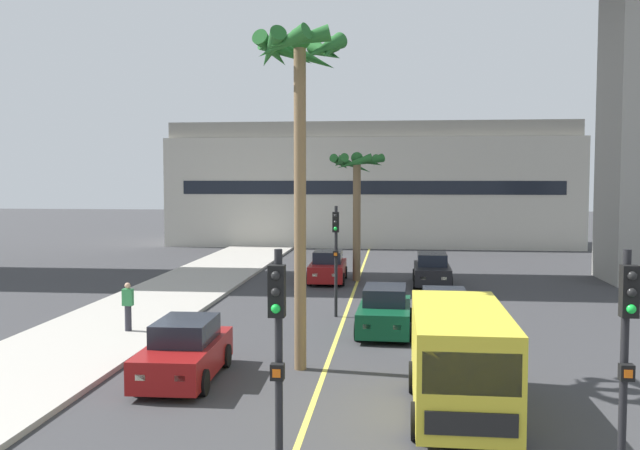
{
  "coord_description": "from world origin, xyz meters",
  "views": [
    {
      "loc": [
        1.87,
        -3.34,
        5.24
      ],
      "look_at": [
        0.0,
        14.0,
        4.07
      ],
      "focal_mm": 39.2,
      "sensor_mm": 36.0,
      "label": 1
    }
  ],
  "objects_px": {
    "car_queue_fourth": "(385,312)",
    "car_queue_third": "(432,271)",
    "traffic_light_median_near": "(278,350)",
    "palm_tree_mid_median": "(300,88)",
    "traffic_light_median_far": "(336,246)",
    "pedestrian_near_crosswalk": "(128,306)",
    "car_queue_front": "(185,352)",
    "car_queue_second": "(328,268)",
    "delivery_van": "(460,358)",
    "traffic_light_right_far_corner": "(626,350)",
    "car_queue_fifth": "(445,316)",
    "palm_tree_near_median": "(357,178)"
  },
  "relations": [
    {
      "from": "car_queue_fourth",
      "to": "car_queue_third",
      "type": "bearing_deg",
      "value": 78.8
    },
    {
      "from": "traffic_light_median_near",
      "to": "palm_tree_mid_median",
      "type": "height_order",
      "value": "palm_tree_mid_median"
    },
    {
      "from": "traffic_light_median_far",
      "to": "pedestrian_near_crosswalk",
      "type": "distance_m",
      "value": 7.82
    },
    {
      "from": "car_queue_fourth",
      "to": "palm_tree_mid_median",
      "type": "distance_m",
      "value": 8.74
    },
    {
      "from": "pedestrian_near_crosswalk",
      "to": "palm_tree_mid_median",
      "type": "bearing_deg",
      "value": -29.26
    },
    {
      "from": "car_queue_front",
      "to": "car_queue_second",
      "type": "height_order",
      "value": "same"
    },
    {
      "from": "car_queue_front",
      "to": "traffic_light_median_far",
      "type": "height_order",
      "value": "traffic_light_median_far"
    },
    {
      "from": "delivery_van",
      "to": "car_queue_fourth",
      "type": "bearing_deg",
      "value": 102.12
    },
    {
      "from": "traffic_light_right_far_corner",
      "to": "car_queue_second",
      "type": "bearing_deg",
      "value": 105.48
    },
    {
      "from": "car_queue_fifth",
      "to": "pedestrian_near_crosswalk",
      "type": "relative_size",
      "value": 2.54
    },
    {
      "from": "delivery_van",
      "to": "traffic_light_median_far",
      "type": "relative_size",
      "value": 1.25
    },
    {
      "from": "car_queue_fourth",
      "to": "traffic_light_median_far",
      "type": "xyz_separation_m",
      "value": [
        -1.88,
        2.45,
        1.99
      ]
    },
    {
      "from": "delivery_van",
      "to": "traffic_light_median_far",
      "type": "xyz_separation_m",
      "value": [
        -3.63,
        10.61,
        1.43
      ]
    },
    {
      "from": "palm_tree_near_median",
      "to": "delivery_van",
      "type": "bearing_deg",
      "value": -80.51
    },
    {
      "from": "car_queue_third",
      "to": "traffic_light_median_near",
      "type": "height_order",
      "value": "traffic_light_median_near"
    },
    {
      "from": "traffic_light_median_far",
      "to": "palm_tree_mid_median",
      "type": "bearing_deg",
      "value": -92.77
    },
    {
      "from": "car_queue_second",
      "to": "car_queue_front",
      "type": "bearing_deg",
      "value": -96.75
    },
    {
      "from": "palm_tree_near_median",
      "to": "palm_tree_mid_median",
      "type": "bearing_deg",
      "value": -92.16
    },
    {
      "from": "car_queue_front",
      "to": "traffic_light_median_far",
      "type": "distance_m",
      "value": 9.35
    },
    {
      "from": "car_queue_fourth",
      "to": "delivery_van",
      "type": "height_order",
      "value": "delivery_van"
    },
    {
      "from": "car_queue_second",
      "to": "delivery_van",
      "type": "distance_m",
      "value": 20.12
    },
    {
      "from": "car_queue_second",
      "to": "traffic_light_median_far",
      "type": "distance_m",
      "value": 9.21
    },
    {
      "from": "car_queue_fifth",
      "to": "traffic_light_median_near",
      "type": "relative_size",
      "value": 0.98
    },
    {
      "from": "car_queue_front",
      "to": "traffic_light_right_far_corner",
      "type": "height_order",
      "value": "traffic_light_right_far_corner"
    },
    {
      "from": "car_queue_third",
      "to": "palm_tree_mid_median",
      "type": "relative_size",
      "value": 0.45
    },
    {
      "from": "palm_tree_near_median",
      "to": "car_queue_fifth",
      "type": "bearing_deg",
      "value": -74.09
    },
    {
      "from": "car_queue_third",
      "to": "palm_tree_near_median",
      "type": "bearing_deg",
      "value": 164.0
    },
    {
      "from": "car_queue_fifth",
      "to": "car_queue_fourth",
      "type": "bearing_deg",
      "value": 162.52
    },
    {
      "from": "car_queue_front",
      "to": "palm_tree_near_median",
      "type": "relative_size",
      "value": 0.63
    },
    {
      "from": "car_queue_front",
      "to": "delivery_van",
      "type": "height_order",
      "value": "delivery_van"
    },
    {
      "from": "traffic_light_median_near",
      "to": "pedestrian_near_crosswalk",
      "type": "height_order",
      "value": "traffic_light_median_near"
    },
    {
      "from": "palm_tree_near_median",
      "to": "traffic_light_right_far_corner",
      "type": "bearing_deg",
      "value": -77.96
    },
    {
      "from": "traffic_light_right_far_corner",
      "to": "palm_tree_mid_median",
      "type": "height_order",
      "value": "palm_tree_mid_median"
    },
    {
      "from": "car_queue_second",
      "to": "palm_tree_near_median",
      "type": "distance_m",
      "value": 4.79
    },
    {
      "from": "delivery_van",
      "to": "traffic_light_median_far",
      "type": "distance_m",
      "value": 11.31
    },
    {
      "from": "car_queue_front",
      "to": "palm_tree_mid_median",
      "type": "relative_size",
      "value": 0.45
    },
    {
      "from": "car_queue_front",
      "to": "traffic_light_median_near",
      "type": "relative_size",
      "value": 0.99
    },
    {
      "from": "car_queue_second",
      "to": "car_queue_fourth",
      "type": "relative_size",
      "value": 1.0
    },
    {
      "from": "pedestrian_near_crosswalk",
      "to": "traffic_light_right_far_corner",
      "type": "bearing_deg",
      "value": -43.69
    },
    {
      "from": "car_queue_front",
      "to": "car_queue_third",
      "type": "relative_size",
      "value": 1.0
    },
    {
      "from": "delivery_van",
      "to": "traffic_light_median_near",
      "type": "relative_size",
      "value": 1.25
    },
    {
      "from": "traffic_light_right_far_corner",
      "to": "pedestrian_near_crosswalk",
      "type": "xyz_separation_m",
      "value": [
        -12.22,
        11.68,
        -1.72
      ]
    },
    {
      "from": "car_queue_third",
      "to": "pedestrian_near_crosswalk",
      "type": "height_order",
      "value": "pedestrian_near_crosswalk"
    },
    {
      "from": "delivery_van",
      "to": "traffic_light_right_far_corner",
      "type": "xyz_separation_m",
      "value": [
        1.95,
        -4.83,
        1.43
      ]
    },
    {
      "from": "palm_tree_near_median",
      "to": "pedestrian_near_crosswalk",
      "type": "relative_size",
      "value": 4.05
    },
    {
      "from": "car_queue_fifth",
      "to": "traffic_light_median_far",
      "type": "height_order",
      "value": "traffic_light_median_far"
    },
    {
      "from": "car_queue_third",
      "to": "car_queue_fourth",
      "type": "relative_size",
      "value": 0.99
    },
    {
      "from": "car_queue_fifth",
      "to": "pedestrian_near_crosswalk",
      "type": "height_order",
      "value": "pedestrian_near_crosswalk"
    },
    {
      "from": "car_queue_third",
      "to": "delivery_van",
      "type": "bearing_deg",
      "value": -91.17
    },
    {
      "from": "car_queue_front",
      "to": "palm_tree_near_median",
      "type": "height_order",
      "value": "palm_tree_near_median"
    }
  ]
}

